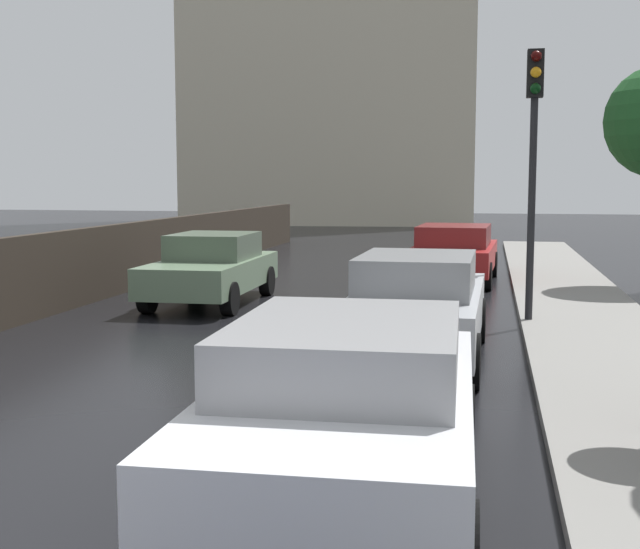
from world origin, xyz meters
The scene contains 5 objects.
car_silver_near_kerb centered at (2.54, 9.04, 0.75)m, with size 1.79×4.50×1.46m.
car_white_far_ahead centered at (2.45, 3.85, 0.75)m, with size 1.98×4.22×1.42m.
car_red_behind_camera centered at (2.67, 17.97, 0.72)m, with size 2.06×4.30×1.36m.
car_green_far_lane centered at (-1.88, 13.60, 0.70)m, with size 1.83×4.17×1.37m.
traffic_light centered at (4.13, 11.94, 3.15)m, with size 0.26×0.39×4.35m.
Camera 1 is at (3.45, -2.13, 2.43)m, focal length 47.23 mm.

